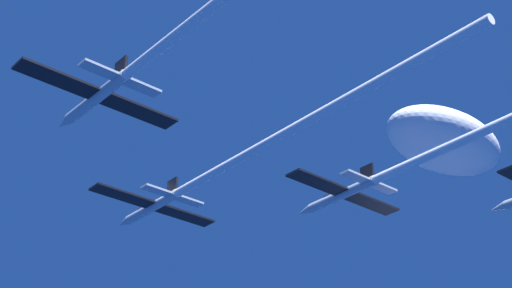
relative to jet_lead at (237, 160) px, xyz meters
The scene contains 3 objects.
jet_lead is the anchor object (origin of this frame).
jet_right_wing 28.12m from the jet_lead, 54.74° to the right, with size 18.21×69.72×3.02m.
cloud_puffy 70.99m from the jet_lead, 12.70° to the left, with size 28.47×15.66×9.97m, color white.
Camera 1 is at (-50.87, -80.70, -43.51)m, focal length 55.92 mm.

